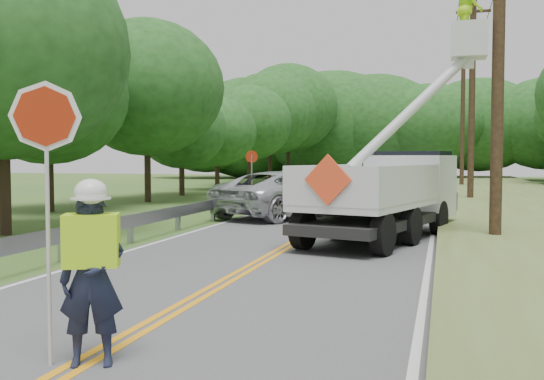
# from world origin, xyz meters

# --- Properties ---
(ground) EXTENTS (140.00, 140.00, 0.00)m
(ground) POSITION_xyz_m (0.00, 0.00, 0.00)
(ground) COLOR #345B24
(ground) RESTS_ON ground
(road) EXTENTS (7.20, 96.00, 0.03)m
(road) POSITION_xyz_m (0.00, 14.00, 0.01)
(road) COLOR #535255
(road) RESTS_ON ground
(guardrail) EXTENTS (0.18, 48.00, 0.77)m
(guardrail) POSITION_xyz_m (-4.02, 14.91, 0.55)
(guardrail) COLOR gray
(guardrail) RESTS_ON ground
(utility_poles) EXTENTS (1.60, 43.30, 10.00)m
(utility_poles) POSITION_xyz_m (5.00, 17.02, 5.27)
(utility_poles) COLOR black
(utility_poles) RESTS_ON ground
(treeline_left) EXTENTS (10.37, 55.42, 10.90)m
(treeline_left) POSITION_xyz_m (-10.44, 29.69, 5.61)
(treeline_left) COLOR #332319
(treeline_left) RESTS_ON ground
(treeline_horizon) EXTENTS (56.12, 14.28, 11.41)m
(treeline_horizon) POSITION_xyz_m (-1.17, 56.34, 5.50)
(treeline_horizon) COLOR #1D4317
(treeline_horizon) RESTS_ON ground
(flagger) EXTENTS (1.10, 0.74, 3.01)m
(flagger) POSITION_xyz_m (0.14, -1.70, 1.09)
(flagger) COLOR #191E33
(flagger) RESTS_ON road
(bucket_truck) EXTENTS (4.59, 7.26, 6.77)m
(bucket_truck) POSITION_xyz_m (2.53, 10.15, 1.54)
(bucket_truck) COLOR black
(bucket_truck) RESTS_ON road
(suv_silver) EXTENTS (5.17, 6.79, 1.71)m
(suv_silver) POSITION_xyz_m (-1.87, 14.89, 0.88)
(suv_silver) COLOR silver
(suv_silver) RESTS_ON road
(suv_darkgrey) EXTENTS (4.04, 5.93, 1.59)m
(suv_darkgrey) POSITION_xyz_m (-2.16, 23.19, 0.82)
(suv_darkgrey) COLOR #393A3F
(suv_darkgrey) RESTS_ON road
(stop_sign_permanent) EXTENTS (0.54, 0.12, 2.54)m
(stop_sign_permanent) POSITION_xyz_m (-4.09, 17.56, 1.69)
(stop_sign_permanent) COLOR gray
(stop_sign_permanent) RESTS_ON ground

